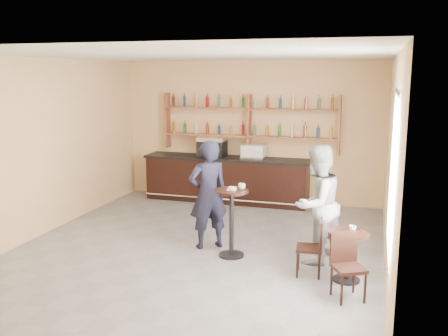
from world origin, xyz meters
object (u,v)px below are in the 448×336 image
(espresso_machine, at_px, (212,147))
(cafe_table, at_px, (347,256))
(pastry_case, at_px, (254,152))
(man_main, at_px, (208,195))
(chair_south, at_px, (349,267))
(pedestal_table, at_px, (232,223))
(patron_second, at_px, (317,204))
(chair_west, at_px, (309,247))
(bar_counter, at_px, (227,179))

(espresso_machine, relative_size, cafe_table, 0.86)
(pastry_case, relative_size, man_main, 0.29)
(man_main, relative_size, chair_south, 2.09)
(pedestal_table, xyz_separation_m, patron_second, (1.32, 0.17, 0.38))
(pedestal_table, bearing_deg, cafe_table, -13.77)
(espresso_machine, height_order, cafe_table, espresso_machine)
(chair_west, distance_m, patron_second, 0.76)
(pastry_case, height_order, chair_south, pastry_case)
(espresso_machine, height_order, pedestal_table, espresso_machine)
(espresso_machine, height_order, chair_west, espresso_machine)
(espresso_machine, relative_size, pedestal_table, 0.57)
(cafe_table, bearing_deg, bar_counter, 127.79)
(bar_counter, height_order, espresso_machine, espresso_machine)
(man_main, bearing_deg, bar_counter, -116.18)
(bar_counter, relative_size, chair_west, 4.51)
(bar_counter, relative_size, man_main, 2.08)
(pastry_case, height_order, cafe_table, pastry_case)
(bar_counter, bearing_deg, man_main, -78.90)
(bar_counter, xyz_separation_m, man_main, (0.60, -3.05, 0.40))
(man_main, xyz_separation_m, chair_south, (2.39, -1.34, -0.48))
(chair_west, bearing_deg, pedestal_table, -112.93)
(man_main, height_order, cafe_table, man_main)
(cafe_table, xyz_separation_m, chair_south, (0.05, -0.60, 0.07))
(bar_counter, bearing_deg, patron_second, -52.72)
(pedestal_table, bearing_deg, chair_south, -29.02)
(espresso_machine, bearing_deg, chair_west, -51.32)
(man_main, height_order, chair_west, man_main)
(espresso_machine, relative_size, chair_south, 0.71)
(man_main, relative_size, cafe_table, 2.52)
(espresso_machine, height_order, pastry_case, espresso_machine)
(espresso_machine, distance_m, chair_south, 5.57)
(chair_west, height_order, chair_south, chair_south)
(man_main, bearing_deg, pastry_case, -127.98)
(cafe_table, bearing_deg, patron_second, 130.32)
(chair_west, bearing_deg, patron_second, 172.05)
(pastry_case, bearing_deg, espresso_machine, -171.81)
(espresso_machine, xyz_separation_m, pedestal_table, (1.44, -3.34, -0.70))
(chair_west, relative_size, patron_second, 0.45)
(patron_second, bearing_deg, pedestal_table, -52.46)
(bar_counter, height_order, pedestal_table, pedestal_table)
(chair_west, bearing_deg, pastry_case, -160.56)
(bar_counter, relative_size, pastry_case, 7.27)
(pedestal_table, distance_m, chair_south, 2.17)
(chair_south, bearing_deg, man_main, 121.82)
(chair_south, bearing_deg, pedestal_table, 122.09)
(bar_counter, height_order, chair_south, bar_counter)
(chair_west, xyz_separation_m, patron_second, (0.02, 0.57, 0.51))
(espresso_machine, height_order, man_main, man_main)
(pastry_case, xyz_separation_m, pedestal_table, (0.46, -3.34, -0.64))
(pastry_case, relative_size, pedestal_table, 0.47)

